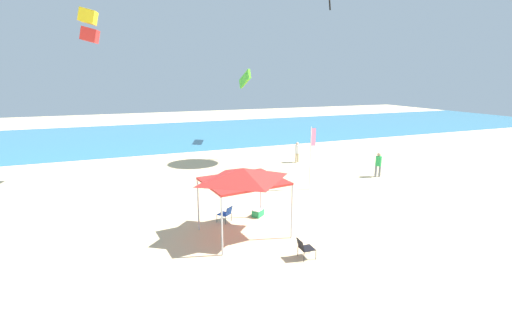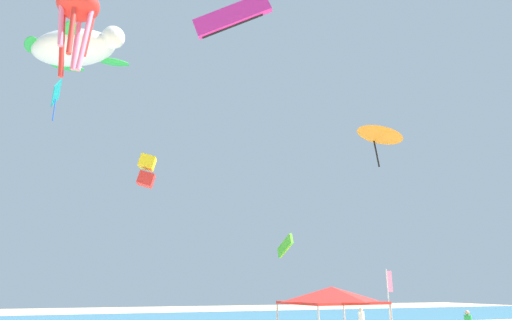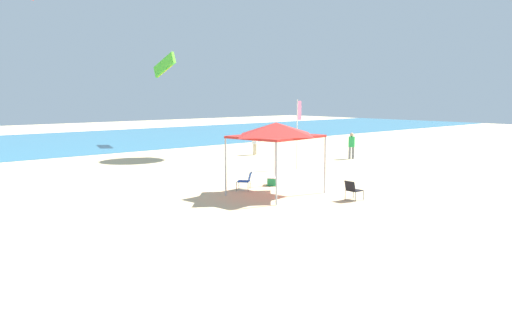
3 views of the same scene
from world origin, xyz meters
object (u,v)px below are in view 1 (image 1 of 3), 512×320
Objects in this scene: banner_flag at (311,152)px; person_kite_handler at (378,163)px; folding_chair_left_of_tent at (304,247)px; folding_chair_facing_ocean at (226,213)px; kite_box_yellow at (89,26)px; kite_parafoil_lime at (245,79)px; canopy_tent at (243,175)px; cooler_box at (258,212)px; person_near_umbrella at (297,151)px.

banner_flag reaches higher than person_kite_handler.
folding_chair_left_of_tent is 0.46× the size of person_kite_handler.
folding_chair_facing_ocean is 15.25m from kite_box_yellow.
folding_chair_facing_ocean is 23.48m from kite_parafoil_lime.
canopy_tent reaches higher than cooler_box.
banner_flag is 7.48m from person_near_umbrella.
folding_chair_facing_ocean is at bearing -154.87° from banner_flag.
cooler_box is 11.43m from person_kite_handler.
person_near_umbrella is at bearing -172.32° from folding_chair_facing_ocean.
person_near_umbrella is 0.49× the size of kite_parafoil_lime.
folding_chair_facing_ocean is at bearing -164.93° from person_near_umbrella.
canopy_tent is 1.73× the size of kite_box_yellow.
person_near_umbrella is (7.48, 9.76, 0.81)m from cooler_box.
folding_chair_facing_ocean is 1.00× the size of folding_chair_left_of_tent.
canopy_tent is at bearing -129.38° from cooler_box.
person_near_umbrella reaches higher than folding_chair_facing_ocean.
person_near_umbrella is 0.81× the size of kite_box_yellow.
person_kite_handler reaches higher than folding_chair_left_of_tent.
kite_box_yellow is (-6.09, 11.86, 7.39)m from canopy_tent.
folding_chair_facing_ocean is 13.53m from person_near_umbrella.
kite_box_yellow reaches higher than folding_chair_facing_ocean.
canopy_tent is 24.27m from kite_parafoil_lime.
canopy_tent is at bearing 26.74° from folding_chair_left_of_tent.
person_near_umbrella is (7.42, 14.43, 0.54)m from folding_chair_left_of_tent.
cooler_box is 0.43× the size of person_near_umbrella.
folding_chair_facing_ocean is 0.47× the size of person_near_umbrella.
kite_box_yellow is at bearing 146.48° from person_near_umbrella.
person_near_umbrella is 17.52m from kite_box_yellow.
canopy_tent reaches higher than folding_chair_facing_ocean.
folding_chair_left_of_tent is (1.44, -3.00, -2.29)m from canopy_tent.
person_kite_handler is at bearing 19.00° from cooler_box.
canopy_tent is 7.68m from banner_flag.
kite_box_yellow is at bearing 117.17° from canopy_tent.
canopy_tent is at bearing 64.01° from folding_chair_facing_ocean.
banner_flag is at bearing 31.62° from cooler_box.
canopy_tent is at bearing -143.10° from banner_flag.
cooler_box is at bearing 49.30° from kite_box_yellow.
kite_box_yellow is (-18.24, 6.48, 9.11)m from person_kite_handler.
canopy_tent reaches higher than person_near_umbrella.
folding_chair_left_of_tent is 16.24m from person_near_umbrella.
folding_chair_left_of_tent reaches higher than cooler_box.
person_near_umbrella is (2.72, 6.83, -1.40)m from banner_flag.
person_near_umbrella is at bearing 52.52° from cooler_box.
canopy_tent is 4.52× the size of folding_chair_facing_ocean.
banner_flag is (4.76, 2.93, 2.21)m from cooler_box.
kite_parafoil_lime reaches higher than person_near_umbrella.
cooler_box is 12.32m from person_near_umbrella.
person_kite_handler is (10.77, 3.71, 0.83)m from cooler_box.
person_near_umbrella is at bearing -174.99° from kite_parafoil_lime.
kite_box_yellow reaches higher than cooler_box.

